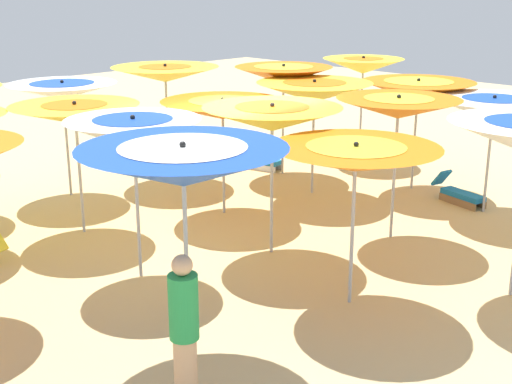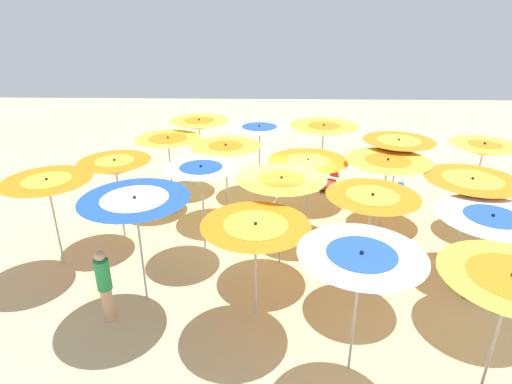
{
  "view_description": "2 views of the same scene",
  "coord_description": "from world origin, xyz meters",
  "px_view_note": "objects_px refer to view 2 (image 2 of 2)",
  "views": [
    {
      "loc": [
        -7.66,
        -8.13,
        4.19
      ],
      "look_at": [
        0.14,
        -0.41,
        0.8
      ],
      "focal_mm": 48.36,
      "sensor_mm": 36.0,
      "label": 1
    },
    {
      "loc": [
        -0.5,
        -10.41,
        6.09
      ],
      "look_at": [
        -0.82,
        0.58,
        1.28
      ],
      "focal_mm": 29.84,
      "sensor_mm": 36.0,
      "label": 2
    }
  ],
  "objects_px": {
    "beach_umbrella_12": "(308,166)",
    "beach_ball": "(401,185)",
    "beach_umbrella_0": "(48,187)",
    "beach_umbrella_2": "(256,232)",
    "beach_umbrella_11": "(226,150)",
    "beachgoer_0": "(105,285)",
    "beach_umbrella_1": "(136,207)",
    "beach_umbrella_10": "(168,143)",
    "beach_umbrella_17": "(324,130)",
    "beach_umbrella_9": "(491,225)",
    "beach_umbrella_16": "(259,131)",
    "beach_umbrella_7": "(281,185)",
    "beach_umbrella_18": "(398,146)",
    "beach_umbrella_15": "(199,125)",
    "beach_umbrella_8": "(372,202)",
    "beach_umbrella_13": "(387,167)",
    "beach_umbrella_5": "(115,167)",
    "beach_umbrella_19": "(483,150)",
    "beach_umbrella_14": "(471,187)",
    "lounger_3": "(469,279)",
    "beach_umbrella_3": "(360,264)",
    "beach_umbrella_4": "(510,286)",
    "lounger_1": "(329,183)",
    "lounger_0": "(170,203)"
  },
  "relations": [
    {
      "from": "beach_umbrella_12",
      "to": "beach_ball",
      "type": "height_order",
      "value": "beach_umbrella_12"
    },
    {
      "from": "beach_umbrella_0",
      "to": "beach_umbrella_2",
      "type": "distance_m",
      "value": 5.31
    },
    {
      "from": "beach_umbrella_11",
      "to": "beachgoer_0",
      "type": "height_order",
      "value": "beach_umbrella_11"
    },
    {
      "from": "beach_umbrella_1",
      "to": "beach_umbrella_10",
      "type": "xyz_separation_m",
      "value": [
        -0.51,
        5.32,
        -0.26
      ]
    },
    {
      "from": "beach_umbrella_17",
      "to": "beachgoer_0",
      "type": "relative_size",
      "value": 1.51
    },
    {
      "from": "beach_umbrella_1",
      "to": "beachgoer_0",
      "type": "height_order",
      "value": "beach_umbrella_1"
    },
    {
      "from": "beach_umbrella_10",
      "to": "beach_umbrella_17",
      "type": "xyz_separation_m",
      "value": [
        5.07,
        0.79,
        0.24
      ]
    },
    {
      "from": "beach_umbrella_0",
      "to": "beach_umbrella_12",
      "type": "xyz_separation_m",
      "value": [
        6.36,
        2.19,
        -0.19
      ]
    },
    {
      "from": "beach_umbrella_9",
      "to": "beach_umbrella_16",
      "type": "xyz_separation_m",
      "value": [
        -4.93,
        6.47,
        0.17
      ]
    },
    {
      "from": "beach_umbrella_16",
      "to": "beachgoer_0",
      "type": "bearing_deg",
      "value": -112.48
    },
    {
      "from": "beach_umbrella_7",
      "to": "beach_umbrella_18",
      "type": "height_order",
      "value": "beach_umbrella_18"
    },
    {
      "from": "beach_umbrella_15",
      "to": "beach_umbrella_18",
      "type": "distance_m",
      "value": 6.81
    },
    {
      "from": "beach_ball",
      "to": "beach_umbrella_8",
      "type": "bearing_deg",
      "value": -113.22
    },
    {
      "from": "beach_umbrella_16",
      "to": "beach_ball",
      "type": "xyz_separation_m",
      "value": [
        5.15,
        0.05,
        -1.98
      ]
    },
    {
      "from": "beach_umbrella_9",
      "to": "beach_umbrella_13",
      "type": "height_order",
      "value": "beach_umbrella_13"
    },
    {
      "from": "beach_umbrella_1",
      "to": "beach_umbrella_5",
      "type": "bearing_deg",
      "value": 116.2
    },
    {
      "from": "beach_umbrella_19",
      "to": "beach_umbrella_15",
      "type": "bearing_deg",
      "value": 162.52
    },
    {
      "from": "beach_umbrella_14",
      "to": "beachgoer_0",
      "type": "relative_size",
      "value": 1.39
    },
    {
      "from": "beach_umbrella_15",
      "to": "beach_umbrella_16",
      "type": "relative_size",
      "value": 1.04
    },
    {
      "from": "beach_umbrella_17",
      "to": "lounger_3",
      "type": "height_order",
      "value": "beach_umbrella_17"
    },
    {
      "from": "beach_umbrella_3",
      "to": "beach_umbrella_19",
      "type": "height_order",
      "value": "beach_umbrella_3"
    },
    {
      "from": "beach_umbrella_3",
      "to": "beach_umbrella_7",
      "type": "distance_m",
      "value": 3.65
    },
    {
      "from": "beach_umbrella_1",
      "to": "beach_umbrella_14",
      "type": "xyz_separation_m",
      "value": [
        7.67,
        1.92,
        -0.25
      ]
    },
    {
      "from": "beach_umbrella_4",
      "to": "beach_umbrella_18",
      "type": "distance_m",
      "value": 7.05
    },
    {
      "from": "beach_umbrella_1",
      "to": "beach_umbrella_8",
      "type": "xyz_separation_m",
      "value": [
        4.96,
        0.6,
        -0.09
      ]
    },
    {
      "from": "beach_umbrella_3",
      "to": "lounger_1",
      "type": "xyz_separation_m",
      "value": [
        0.71,
        8.43,
        -2.02
      ]
    },
    {
      "from": "beach_umbrella_10",
      "to": "beach_umbrella_13",
      "type": "distance_m",
      "value": 6.81
    },
    {
      "from": "beach_umbrella_17",
      "to": "beach_umbrella_18",
      "type": "relative_size",
      "value": 1.02
    },
    {
      "from": "beach_umbrella_7",
      "to": "beach_umbrella_12",
      "type": "bearing_deg",
      "value": 67.86
    },
    {
      "from": "beach_umbrella_16",
      "to": "beach_umbrella_18",
      "type": "distance_m",
      "value": 4.66
    },
    {
      "from": "beach_umbrella_12",
      "to": "lounger_1",
      "type": "height_order",
      "value": "beach_umbrella_12"
    },
    {
      "from": "beach_umbrella_2",
      "to": "beach_umbrella_12",
      "type": "relative_size",
      "value": 0.99
    },
    {
      "from": "beach_umbrella_12",
      "to": "beach_umbrella_13",
      "type": "height_order",
      "value": "beach_umbrella_13"
    },
    {
      "from": "beach_umbrella_10",
      "to": "beach_umbrella_15",
      "type": "xyz_separation_m",
      "value": [
        0.76,
        1.68,
        0.16
      ]
    },
    {
      "from": "beach_umbrella_8",
      "to": "lounger_3",
      "type": "xyz_separation_m",
      "value": [
        2.51,
        0.1,
        -2.02
      ]
    },
    {
      "from": "beach_umbrella_3",
      "to": "beach_umbrella_9",
      "type": "distance_m",
      "value": 3.7
    },
    {
      "from": "beach_umbrella_10",
      "to": "beach_umbrella_13",
      "type": "height_order",
      "value": "beach_umbrella_13"
    },
    {
      "from": "beach_umbrella_5",
      "to": "lounger_3",
      "type": "height_order",
      "value": "beach_umbrella_5"
    },
    {
      "from": "lounger_0",
      "to": "beach_umbrella_5",
      "type": "bearing_deg",
      "value": 138.75
    },
    {
      "from": "beach_umbrella_19",
      "to": "lounger_3",
      "type": "distance_m",
      "value": 4.37
    },
    {
      "from": "beach_umbrella_7",
      "to": "beachgoer_0",
      "type": "height_order",
      "value": "beach_umbrella_7"
    },
    {
      "from": "beach_umbrella_3",
      "to": "beach_umbrella_15",
      "type": "distance_m",
      "value": 9.73
    },
    {
      "from": "beach_umbrella_14",
      "to": "beach_umbrella_8",
      "type": "bearing_deg",
      "value": -154.09
    },
    {
      "from": "lounger_0",
      "to": "lounger_1",
      "type": "height_order",
      "value": "lounger_1"
    },
    {
      "from": "beach_umbrella_15",
      "to": "beach_umbrella_3",
      "type": "bearing_deg",
      "value": -65.83
    },
    {
      "from": "beach_umbrella_0",
      "to": "beach_umbrella_17",
      "type": "xyz_separation_m",
      "value": [
        7.08,
        4.73,
        0.15
      ]
    },
    {
      "from": "lounger_0",
      "to": "beach_umbrella_17",
      "type": "bearing_deg",
      "value": -87.95
    },
    {
      "from": "lounger_1",
      "to": "beach_ball",
      "type": "bearing_deg",
      "value": 118.44
    },
    {
      "from": "beach_umbrella_13",
      "to": "beach_umbrella_5",
      "type": "bearing_deg",
      "value": -177.35
    },
    {
      "from": "lounger_0",
      "to": "beach_umbrella_2",
      "type": "bearing_deg",
      "value": -163.91
    }
  ]
}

